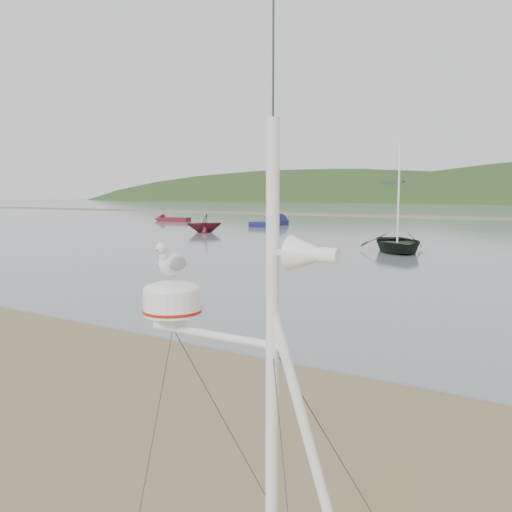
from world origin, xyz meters
The scene contains 6 objects.
ground centered at (0.00, 0.00, 0.00)m, with size 560.00×560.00×0.00m, color olive.
mast_rig centered at (3.90, -1.44, 1.06)m, with size 1.94×2.07×4.38m.
boat_dark centered at (-3.46, 23.73, 2.46)m, with size 3.46×1.00×4.84m, color black.
boat_red centered at (-21.42, 29.94, 1.43)m, with size 2.41×1.47×2.79m, color #57141B.
dinghy_red_far centered at (-35.99, 41.67, 0.29)m, with size 4.77×1.74×1.13m.
sailboat_blue_near centered at (-21.96, 42.46, 0.30)m, with size 2.54×7.39×7.19m.
Camera 1 is at (5.82, -4.49, 3.10)m, focal length 38.00 mm.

